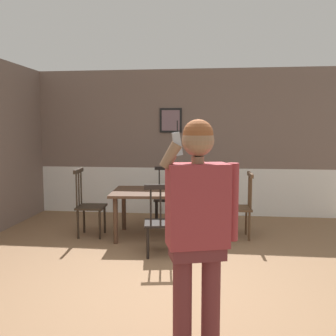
% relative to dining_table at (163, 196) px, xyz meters
% --- Properties ---
extents(ground_plane, '(7.82, 7.82, 0.00)m').
position_rel_dining_table_xyz_m(ground_plane, '(0.18, -1.92, -0.64)').
color(ground_plane, '#846042').
extents(room_back_partition, '(5.84, 0.17, 2.81)m').
position_rel_dining_table_xyz_m(room_back_partition, '(0.18, 1.63, 0.72)').
color(room_back_partition, '#756056').
rests_on(room_back_partition, ground_plane).
extents(dining_table, '(1.63, 1.08, 0.73)m').
position_rel_dining_table_xyz_m(dining_table, '(0.00, 0.00, 0.00)').
color(dining_table, '#4C3323').
rests_on(dining_table, ground_plane).
extents(chair_near_window, '(0.48, 0.48, 0.98)m').
position_rel_dining_table_xyz_m(chair_near_window, '(0.07, -0.87, -0.18)').
color(chair_near_window, black).
rests_on(chair_near_window, ground_plane).
extents(chair_by_doorway, '(0.45, 0.45, 1.01)m').
position_rel_dining_table_xyz_m(chair_by_doorway, '(1.17, 0.09, -0.15)').
color(chair_by_doorway, '#513823').
rests_on(chair_by_doorway, ground_plane).
extents(chair_at_table_head, '(0.45, 0.45, 1.06)m').
position_rel_dining_table_xyz_m(chair_at_table_head, '(-1.17, -0.09, -0.14)').
color(chair_at_table_head, '#2D2319').
rests_on(chair_at_table_head, ground_plane).
extents(chair_opposite_corner, '(0.45, 0.45, 1.00)m').
position_rel_dining_table_xyz_m(chair_opposite_corner, '(-0.07, 0.87, -0.17)').
color(chair_opposite_corner, black).
rests_on(chair_opposite_corner, ground_plane).
extents(person_figure, '(0.56, 0.35, 1.75)m').
position_rel_dining_table_xyz_m(person_figure, '(0.64, -3.05, 0.38)').
color(person_figure, brown).
rests_on(person_figure, ground_plane).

